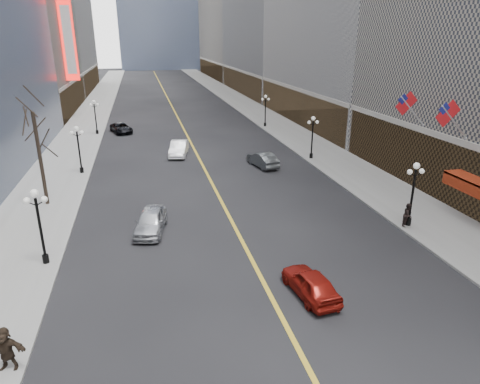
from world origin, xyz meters
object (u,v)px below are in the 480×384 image
streetlamp_west_2 (78,145)px  car_nb_near (151,221)px  streetlamp_east_1 (413,188)px  car_nb_mid (179,148)px  car_sb_mid (311,283)px  streetlamp_west_1 (39,219)px  streetlamp_east_3 (265,107)px  car_sb_far (263,159)px  streetlamp_east_2 (312,133)px  car_nb_far (121,128)px  streetlamp_west_3 (95,113)px

streetlamp_west_2 → car_nb_near: bearing=-67.5°
car_nb_near → streetlamp_east_1: bearing=1.3°
car_nb_mid → car_sb_mid: 29.41m
streetlamp_west_1 → car_sb_mid: 15.35m
streetlamp_east_3 → car_sb_mid: streetlamp_east_3 is taller
streetlamp_east_3 → streetlamp_west_1: bearing=-123.2°
car_nb_mid → car_sb_far: (7.93, -6.25, -0.07)m
streetlamp_east_2 → car_nb_mid: streetlamp_east_2 is taller
streetlamp_east_2 → car_nb_far: 27.76m
streetlamp_east_3 → car_nb_mid: bearing=-136.3°
streetlamp_east_1 → streetlamp_west_3: bearing=123.2°
streetlamp_east_2 → streetlamp_east_3: 18.00m
car_nb_mid → car_nb_near: bearing=-88.8°
streetlamp_east_1 → streetlamp_west_3: (-23.60, 36.00, 0.00)m
car_nb_near → car_sb_mid: bearing=-39.5°
car_sb_mid → car_nb_far: bearing=-83.6°
car_sb_far → car_sb_mid: bearing=68.2°
car_sb_mid → streetlamp_west_3: bearing=-79.4°
streetlamp_east_2 → streetlamp_east_3: bearing=90.0°
car_nb_mid → car_sb_mid: (4.00, -29.14, -0.12)m
streetlamp_east_1 → car_nb_mid: bearing=121.2°
streetlamp_east_2 → car_nb_mid: size_ratio=0.91×
streetlamp_west_1 → car_nb_far: bearing=85.1°
streetlamp_west_1 → car_nb_mid: 24.90m
streetlamp_east_3 → streetlamp_west_3: 23.60m
streetlamp_east_1 → car_nb_near: streetlamp_east_1 is taller
streetlamp_west_1 → streetlamp_west_2: same height
car_sb_mid → car_sb_far: bearing=-107.2°
car_nb_mid → car_sb_mid: size_ratio=1.21×
streetlamp_west_2 → car_sb_mid: 28.07m
streetlamp_west_3 → streetlamp_west_2: bearing=-90.0°
streetlamp_west_2 → car_sb_mid: bearing=-60.5°
streetlamp_east_3 → streetlamp_west_3: same height
streetlamp_east_1 → streetlamp_west_2: (-23.60, 18.00, 0.00)m
streetlamp_west_1 → streetlamp_west_2: bearing=90.0°
car_nb_mid → streetlamp_east_3: bearing=55.7°
car_sb_far → car_nb_far: bearing=-66.1°
streetlamp_east_2 → car_nb_near: size_ratio=0.99×
streetlamp_west_1 → car_sb_far: 24.34m
streetlamp_west_2 → streetlamp_east_3: bearing=37.3°
streetlamp_east_1 → car_nb_near: (-17.50, 3.26, -2.12)m
streetlamp_east_3 → car_sb_mid: 43.52m
streetlamp_east_1 → car_nb_far: (-20.44, 36.65, -2.23)m
streetlamp_west_3 → streetlamp_west_1: bearing=-90.0°
streetlamp_west_1 → streetlamp_west_3: size_ratio=1.00×
streetlamp_west_3 → car_sb_mid: streetlamp_west_3 is taller
streetlamp_west_1 → car_sb_far: size_ratio=1.00×
streetlamp_east_1 → streetlamp_east_3: bearing=90.0°
streetlamp_east_2 → car_sb_mid: streetlamp_east_2 is taller
streetlamp_east_3 → streetlamp_east_1: bearing=-90.0°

